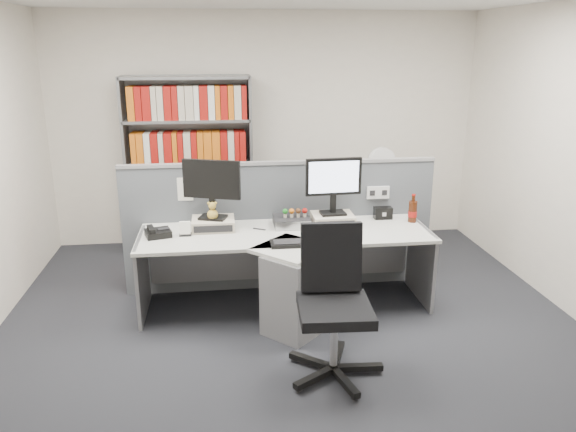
{
  "coord_description": "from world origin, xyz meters",
  "views": [
    {
      "loc": [
        -0.56,
        -3.87,
        2.33
      ],
      "look_at": [
        0.0,
        0.65,
        0.92
      ],
      "focal_mm": 34.82,
      "sensor_mm": 36.0,
      "label": 1
    }
  ],
  "objects": [
    {
      "name": "desk_calendar",
      "position": [
        -0.88,
        0.83,
        0.77
      ],
      "size": [
        0.1,
        0.08,
        0.13
      ],
      "color": "black",
      "rests_on": "desk"
    },
    {
      "name": "room_shell",
      "position": [
        0.0,
        0.0,
        1.79
      ],
      "size": [
        5.04,
        5.54,
        2.72
      ],
      "color": "white",
      "rests_on": "ground"
    },
    {
      "name": "monitor_riser_right",
      "position": [
        0.46,
        0.98,
        0.77
      ],
      "size": [
        0.38,
        0.31,
        0.1
      ],
      "color": "beige",
      "rests_on": "desk"
    },
    {
      "name": "desk_phone",
      "position": [
        -1.12,
        0.84,
        0.75
      ],
      "size": [
        0.26,
        0.24,
        0.09
      ],
      "color": "black",
      "rests_on": "desk"
    },
    {
      "name": "plush_toy",
      "position": [
        -0.64,
        0.94,
        0.89
      ],
      "size": [
        0.1,
        0.1,
        0.17
      ],
      "color": "gold",
      "rests_on": "monitor_riser_left"
    },
    {
      "name": "filing_cabinet",
      "position": [
        1.2,
        1.99,
        0.35
      ],
      "size": [
        0.45,
        0.61,
        0.7
      ],
      "color": "gray",
      "rests_on": "ground"
    },
    {
      "name": "desktop_pc",
      "position": [
        0.07,
        0.99,
        0.76
      ],
      "size": [
        0.33,
        0.29,
        0.09
      ],
      "color": "black",
      "rests_on": "desk"
    },
    {
      "name": "cola_bottle",
      "position": [
        1.22,
        0.97,
        0.82
      ],
      "size": [
        0.08,
        0.08,
        0.27
      ],
      "color": "#3F190A",
      "rests_on": "desk"
    },
    {
      "name": "desk_fan",
      "position": [
        1.2,
        1.99,
        1.04
      ],
      "size": [
        0.33,
        0.19,
        0.55
      ],
      "color": "white",
      "rests_on": "filing_cabinet"
    },
    {
      "name": "desk",
      "position": [
        0.0,
        0.6,
        0.46
      ],
      "size": [
        2.6,
        1.2,
        0.72
      ],
      "color": "silver",
      "rests_on": "ground"
    },
    {
      "name": "keyboard",
      "position": [
        0.07,
        0.48,
        0.74
      ],
      "size": [
        0.48,
        0.18,
        0.03
      ],
      "color": "black",
      "rests_on": "desk"
    },
    {
      "name": "monitor_left",
      "position": [
        -0.64,
        0.98,
        1.14
      ],
      "size": [
        0.51,
        0.23,
        0.54
      ],
      "color": "black",
      "rests_on": "monitor_riser_left"
    },
    {
      "name": "office_chair",
      "position": [
        0.21,
        -0.27,
        0.58
      ],
      "size": [
        0.69,
        0.72,
        1.08
      ],
      "color": "silver",
      "rests_on": "ground"
    },
    {
      "name": "mouse",
      "position": [
        0.46,
        0.47,
        0.74
      ],
      "size": [
        0.08,
        0.12,
        0.05
      ],
      "primitive_type": "ellipsoid",
      "color": "black",
      "rests_on": "desk"
    },
    {
      "name": "partition",
      "position": [
        0.0,
        1.25,
        0.65
      ],
      "size": [
        3.0,
        0.08,
        1.27
      ],
      "color": "#595E65",
      "rests_on": "ground"
    },
    {
      "name": "monitor_right",
      "position": [
        0.46,
        0.98,
        1.13
      ],
      "size": [
        0.52,
        0.18,
        0.53
      ],
      "color": "black",
      "rests_on": "monitor_riser_right"
    },
    {
      "name": "figurines",
      "position": [
        0.1,
        0.97,
        0.86
      ],
      "size": [
        0.23,
        0.05,
        0.09
      ],
      "color": "beige",
      "rests_on": "desktop_pc"
    },
    {
      "name": "monitor_riser_left",
      "position": [
        -0.64,
        0.98,
        0.77
      ],
      "size": [
        0.38,
        0.31,
        0.1
      ],
      "color": "beige",
      "rests_on": "desk"
    },
    {
      "name": "ground",
      "position": [
        0.0,
        0.0,
        0.0
      ],
      "size": [
        5.5,
        5.5,
        0.0
      ],
      "primitive_type": "plane",
      "color": "#2C2E34",
      "rests_on": "ground"
    },
    {
      "name": "shelving_unit",
      "position": [
        -0.9,
        2.44,
        0.98
      ],
      "size": [
        1.41,
        0.4,
        2.0
      ],
      "color": "gray",
      "rests_on": "ground"
    },
    {
      "name": "speaker",
      "position": [
        0.97,
        1.1,
        0.78
      ],
      "size": [
        0.17,
        0.09,
        0.11
      ],
      "primitive_type": "cube",
      "color": "black",
      "rests_on": "desk"
    }
  ]
}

